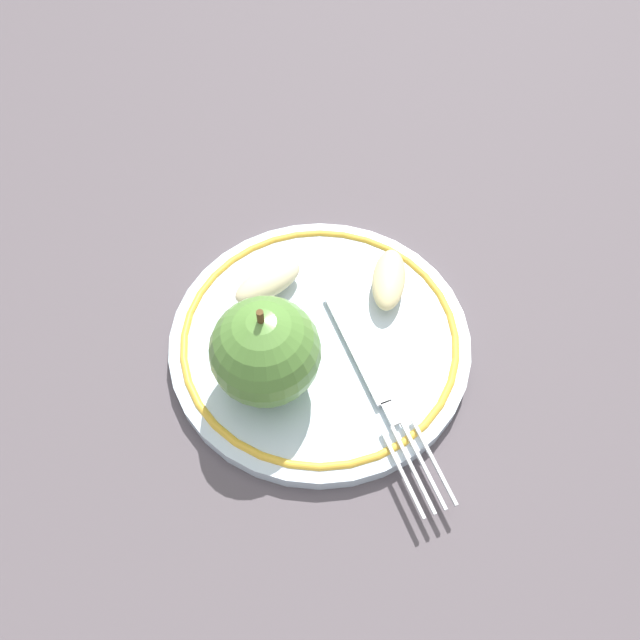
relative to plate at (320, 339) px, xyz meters
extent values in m
plane|color=#534A4F|center=(-0.01, 0.00, -0.01)|extent=(2.00, 2.00, 0.00)
cylinder|color=silver|center=(0.00, 0.00, 0.00)|extent=(0.24, 0.24, 0.01)
torus|color=gold|center=(0.00, 0.00, 0.00)|extent=(0.22, 0.22, 0.01)
sphere|color=#558737|center=(0.02, 0.05, 0.05)|extent=(0.08, 0.08, 0.08)
cylinder|color=brown|center=(0.02, 0.05, 0.09)|extent=(0.00, 0.00, 0.01)
ellipsoid|color=beige|center=(-0.03, -0.06, 0.02)|extent=(0.04, 0.07, 0.02)
ellipsoid|color=beige|center=(0.06, -0.02, 0.02)|extent=(0.05, 0.07, 0.02)
cube|color=silver|center=(-0.03, 0.00, 0.01)|extent=(0.08, 0.08, 0.00)
cube|color=silver|center=(-0.07, 0.04, 0.01)|extent=(0.02, 0.02, 0.00)
cube|color=silver|center=(-0.10, 0.08, 0.01)|extent=(0.05, 0.05, 0.00)
cube|color=silver|center=(-0.10, 0.08, 0.01)|extent=(0.05, 0.05, 0.00)
cube|color=silver|center=(-0.11, 0.07, 0.01)|extent=(0.05, 0.05, 0.00)
cube|color=silver|center=(-0.11, 0.07, 0.01)|extent=(0.05, 0.05, 0.00)
camera|label=1|loc=(-0.10, 0.24, 0.42)|focal=35.00mm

